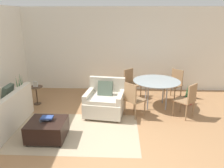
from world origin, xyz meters
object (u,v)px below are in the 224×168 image
book_stack (47,118)px  ottoman (47,129)px  armchair (105,101)px  potted_plant_small (187,99)px  tv_remote_primary (46,117)px  dining_chair_far_right (175,82)px  dining_chair_far_left (131,82)px  tv_remote_secondary (40,121)px  side_table (36,92)px  picture_frame (36,84)px  dining_table (157,83)px  dining_chair_near_left (133,98)px  potted_plant (22,98)px  dining_chair_near_right (188,98)px

book_stack → ottoman: bearing=-79.4°
armchair → potted_plant_small: armchair is taller
tv_remote_primary → dining_chair_far_right: (3.27, 2.31, 0.11)m
dining_chair_far_left → potted_plant_small: 1.75m
ottoman → tv_remote_secondary: bearing=-176.8°
ottoman → tv_remote_primary: tv_remote_primary is taller
side_table → dining_chair_far_right: size_ratio=0.59×
picture_frame → dining_table: 3.42m
tv_remote_secondary → potted_plant_small: size_ratio=0.24×
tv_remote_primary → side_table: size_ratio=0.26×
ottoman → dining_table: dining_table is taller
dining_chair_near_left → tv_remote_primary: bearing=-153.6°
armchair → potted_plant: 2.57m
potted_plant → potted_plant_small: size_ratio=1.63×
tv_remote_secondary → side_table: side_table is taller
armchair → dining_chair_far_left: 1.47m
side_table → dining_chair_near_left: 2.83m
armchair → potted_plant: potted_plant is taller
dining_table → dining_chair_near_left: dining_chair_near_left is taller
picture_frame → side_table: bearing=-90.0°
ottoman → book_stack: 0.23m
tv_remote_primary → tv_remote_secondary: bearing=-106.9°
dining_chair_near_right → dining_chair_far_right: size_ratio=1.00×
tv_remote_secondary → dining_chair_far_left: 3.18m
dining_chair_near_right → armchair: bearing=177.4°
dining_chair_near_right → dining_chair_far_left: size_ratio=1.00×
dining_chair_near_right → picture_frame: bearing=170.4°
dining_chair_near_left → book_stack: bearing=-149.5°
tv_remote_secondary → dining_chair_near_right: 3.52m
side_table → picture_frame: (-0.00, 0.00, 0.24)m
potted_plant → dining_chair_far_right: 4.62m
tv_remote_secondary → potted_plant: potted_plant is taller
tv_remote_primary → book_stack: bearing=-66.5°
ottoman → dining_table: (2.52, 1.81, 0.47)m
ottoman → dining_chair_near_right: size_ratio=0.85×
potted_plant → dining_table: bearing=-0.4°
book_stack → tv_remote_secondary: size_ratio=1.71×
armchair → dining_chair_near_right: 2.09m
potted_plant → picture_frame: (0.46, -0.02, 0.43)m
tv_remote_secondary → dining_table: bearing=34.5°
dining_chair_far_left → dining_chair_far_right: same height
armchair → dining_chair_near_right: (2.08, -0.09, 0.16)m
dining_chair_far_left → dining_table: bearing=-45.0°
picture_frame → potted_plant_small: bearing=2.9°
potted_plant → potted_plant_small: 4.85m
ottoman → potted_plant: 2.30m
tv_remote_primary → tv_remote_secondary: (-0.06, -0.20, 0.00)m
dining_chair_near_right → dining_chair_far_left: same height
tv_remote_primary → picture_frame: bearing=117.1°
dining_chair_far_right → potted_plant_small: 0.65m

